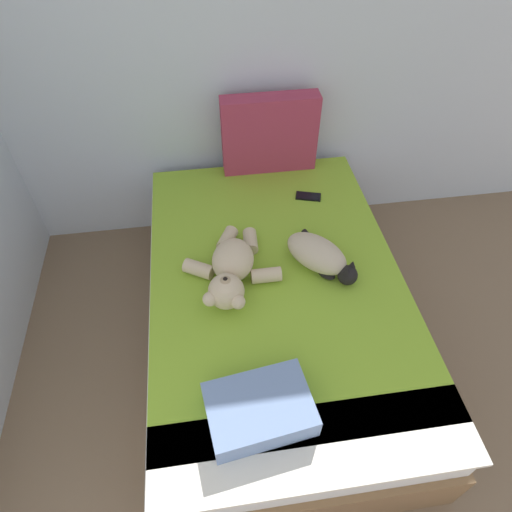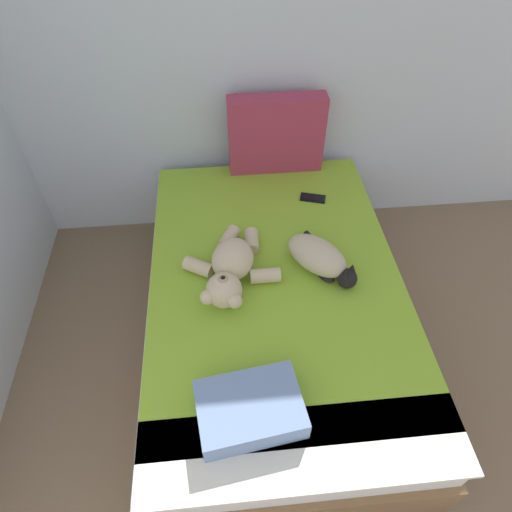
# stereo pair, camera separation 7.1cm
# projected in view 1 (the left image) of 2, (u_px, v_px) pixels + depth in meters

# --- Properties ---
(wall_back) EXTENTS (4.15, 0.06, 2.59)m
(wall_back) POSITION_uv_depth(u_px,v_px,m) (346.00, 30.00, 2.46)
(wall_back) COLOR silver
(wall_back) RESTS_ON ground_plane
(bed) EXTENTS (1.31, 2.00, 0.54)m
(bed) POSITION_uv_depth(u_px,v_px,m) (275.00, 309.00, 2.43)
(bed) COLOR olive
(bed) RESTS_ON ground_plane
(patterned_cushion) EXTENTS (0.58, 0.12, 0.48)m
(patterned_cushion) POSITION_uv_depth(u_px,v_px,m) (270.00, 134.00, 2.68)
(patterned_cushion) COLOR #A5334C
(patterned_cushion) RESTS_ON bed
(cat) EXTENTS (0.37, 0.42, 0.15)m
(cat) POSITION_uv_depth(u_px,v_px,m) (320.00, 255.00, 2.23)
(cat) COLOR #C6B293
(cat) RESTS_ON bed
(teddy_bear) EXTENTS (0.49, 0.58, 0.18)m
(teddy_bear) POSITION_uv_depth(u_px,v_px,m) (231.00, 269.00, 2.16)
(teddy_bear) COLOR beige
(teddy_bear) RESTS_ON bed
(cell_phone) EXTENTS (0.16, 0.11, 0.01)m
(cell_phone) POSITION_uv_depth(u_px,v_px,m) (308.00, 196.00, 2.65)
(cell_phone) COLOR black
(cell_phone) RESTS_ON bed
(throw_pillow) EXTENTS (0.43, 0.33, 0.11)m
(throw_pillow) POSITION_uv_depth(u_px,v_px,m) (259.00, 409.00, 1.70)
(throw_pillow) COLOR #728CB7
(throw_pillow) RESTS_ON bed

